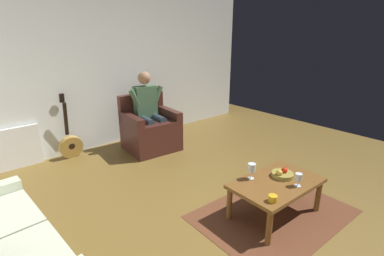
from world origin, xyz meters
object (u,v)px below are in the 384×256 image
coffee_table (276,186)px  wine_glass_far (252,168)px  guitar (71,144)px  person_seated (149,108)px  armchair (150,130)px  fruit_bowl (282,174)px  candle_jar (273,198)px  wine_glass_near (299,178)px

coffee_table → wine_glass_far: size_ratio=5.64×
coffee_table → guitar: bearing=-69.1°
person_seated → wine_glass_far: size_ratio=7.39×
armchair → guitar: size_ratio=0.89×
guitar → fruit_bowl: bearing=113.2°
wine_glass_far → candle_jar: size_ratio=2.05×
wine_glass_near → fruit_bowl: 0.23m
fruit_bowl → candle_jar: (0.50, 0.22, -0.00)m
armchair → person_seated: (-0.00, -0.01, 0.39)m
coffee_table → fruit_bowl: bearing=-171.0°
candle_jar → coffee_table: bearing=-151.5°
guitar → wine_glass_far: bearing=109.6°
coffee_table → wine_glass_near: 0.26m
armchair → coffee_table: bearing=94.2°
person_seated → armchair: bearing=90.0°
guitar → coffee_table: bearing=110.9°
fruit_bowl → candle_jar: bearing=23.6°
wine_glass_near → candle_jar: size_ratio=1.64×
armchair → wine_glass_far: size_ratio=5.18×
armchair → coffee_table: armchair is taller
coffee_table → wine_glass_far: bearing=-54.9°
wine_glass_near → candle_jar: (0.45, -0.00, -0.06)m
wine_glass_near → wine_glass_far: (0.24, -0.42, 0.03)m
armchair → candle_jar: armchair is taller
fruit_bowl → person_seated: bearing=-87.3°
wine_glass_near → fruit_bowl: (-0.05, -0.22, -0.06)m
wine_glass_near → fruit_bowl: wine_glass_near is taller
wine_glass_near → person_seated: bearing=-88.6°
wine_glass_far → fruit_bowl: wine_glass_far is taller
wine_glass_near → armchair: bearing=-88.6°
armchair → wine_glass_far: (0.18, 2.32, 0.20)m
guitar → armchair: bearing=156.4°
armchair → person_seated: 0.39m
guitar → wine_glass_near: bearing=111.0°
candle_jar → fruit_bowl: bearing=-156.4°
coffee_table → wine_glass_far: 0.33m
coffee_table → candle_jar: size_ratio=11.54×
armchair → fruit_bowl: 2.53m
guitar → candle_jar: 3.37m
person_seated → wine_glass_near: (-0.07, 2.75, -0.21)m
wine_glass_far → wine_glass_near: bearing=119.8°
coffee_table → wine_glass_near: wine_glass_near is taller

